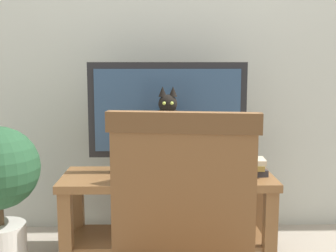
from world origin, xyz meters
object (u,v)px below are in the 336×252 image
tv_stand (168,201)px  book_stack (244,167)px  tv (168,114)px  cat (168,138)px  media_box (168,174)px

tv_stand → book_stack: book_stack is taller
tv → cat: (-0.00, -0.20, -0.11)m
tv_stand → book_stack: 0.48m
tv_stand → tv: size_ratio=1.32×
tv_stand → media_box: media_box is taller
tv_stand → cat: size_ratio=2.70×
tv → book_stack: bearing=-12.0°
tv → cat: bearing=-90.6°
tv → tv_stand: bearing=-90.0°
cat → tv_stand: bearing=89.0°
tv_stand → tv: 0.51m
tv → cat: 0.23m
tv_stand → tv: (0.00, 0.09, 0.50)m
cat → book_stack: (0.44, 0.11, -0.19)m
tv_stand → media_box: size_ratio=2.84×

